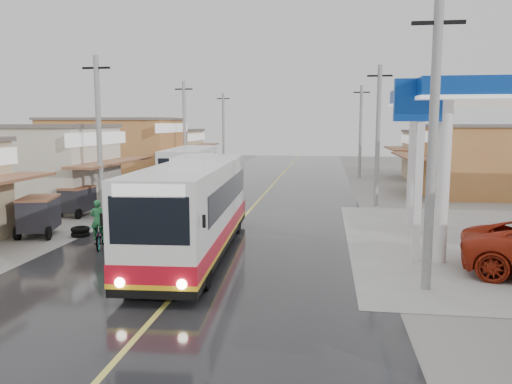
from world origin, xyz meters
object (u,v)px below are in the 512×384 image
Objects in this scene: coach_bus at (196,207)px; tyre_stack at (80,232)px; cyclist at (100,232)px; tricycle_near at (39,214)px; second_bus at (191,170)px; tricycle_far at (77,199)px.

tyre_stack is (-5.59, 2.01, -1.53)m from coach_bus.
cyclist is 0.83× the size of tricycle_near.
second_bus reaches higher than tricycle_near.
tricycle_near is at bearing -76.62° from tricycle_far.
second_bus is at bearing 71.42° from tricycle_far.
coach_bus is 10.33m from tricycle_far.
tricycle_far is 5.10m from tyre_stack.
coach_bus is 1.21× the size of second_bus.
second_bus is 13.44m from tricycle_near.
tricycle_near is (-3.51, 1.65, 0.33)m from cyclist.
tyre_stack is (2.44, -4.44, -0.66)m from tricycle_far.
second_bus is 4.16× the size of tricycle_near.
coach_bus reaches higher than tricycle_far.
second_bus reaches higher than cyclist.
tricycle_far is (-8.02, 6.45, -0.87)m from coach_bus.
tricycle_near is at bearing 162.64° from coach_bus.
coach_bus is 14.66× the size of tyre_stack.
coach_bus is at bearing -29.17° from tricycle_near.
coach_bus reaches higher than tricycle_near.
tricycle_near reaches higher than tyre_stack.
coach_bus is at bearing -19.80° from tyre_stack.
tyre_stack is (-1.76, 1.81, -0.42)m from cyclist.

